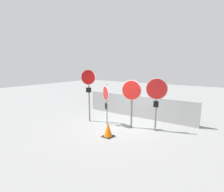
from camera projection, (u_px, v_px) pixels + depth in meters
ground_plane at (119, 126)px, 8.25m from camera, size 40.00×40.00×0.00m
fence_back at (137, 106)px, 9.58m from camera, size 6.31×0.12×1.19m
stop_sign_0 at (89, 85)px, 8.56m from camera, size 0.70×0.33×2.62m
stop_sign_1 at (106, 96)px, 8.14m from camera, size 0.59×0.41×1.96m
stop_sign_2 at (131, 95)px, 7.68m from camera, size 0.88×0.23×2.18m
stop_sign_3 at (156, 94)px, 7.28m from camera, size 0.87×0.30×2.29m
traffic_cone_0 at (108, 130)px, 6.93m from camera, size 0.42×0.42×0.57m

